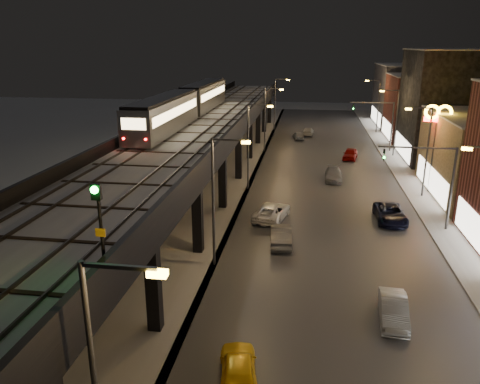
{
  "coord_description": "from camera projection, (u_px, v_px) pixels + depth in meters",
  "views": [
    {
      "loc": [
        5.41,
        -16.0,
        14.75
      ],
      "look_at": [
        0.91,
        14.36,
        5.0
      ],
      "focal_mm": 35.0,
      "sensor_mm": 36.0,
      "label": 1
    }
  ],
  "objects": [
    {
      "name": "viaduct_parapet_far",
      "position": [
        160.0,
        121.0,
        49.84
      ],
      "size": [
        0.3,
        100.0,
        1.1
      ],
      "primitive_type": "cube",
      "color": "black",
      "rests_on": "elevated_viaduct"
    },
    {
      "name": "streetlight_right_4",
      "position": [
        377.0,
        102.0,
        79.55
      ],
      "size": [
        2.56,
        0.28,
        9.0
      ],
      "color": "#38383A",
      "rests_on": "ground"
    },
    {
      "name": "sidewalk_right",
      "position": [
        418.0,
        185.0,
        50.84
      ],
      "size": [
        4.0,
        120.0,
        0.14
      ],
      "primitive_type": "cube",
      "color": "#9FA1A8",
      "rests_on": "ground"
    },
    {
      "name": "car_onc_white",
      "position": [
        334.0,
        175.0,
        52.62
      ],
      "size": [
        1.92,
        4.56,
        1.31
      ],
      "primitive_type": "imported",
      "rotation": [
        0.0,
        0.0,
        -0.02
      ],
      "color": "gray",
      "rests_on": "ground"
    },
    {
      "name": "under_viaduct_pavement",
      "position": [
        207.0,
        177.0,
        54.13
      ],
      "size": [
        11.0,
        120.0,
        0.06
      ],
      "primitive_type": "cube",
      "color": "#9FA1A8",
      "rests_on": "ground"
    },
    {
      "name": "streetlight_left_4",
      "position": [
        276.0,
        101.0,
        81.95
      ],
      "size": [
        2.57,
        0.28,
        9.0
      ],
      "color": "#38383A",
      "rests_on": "ground"
    },
    {
      "name": "rail_signal",
      "position": [
        98.0,
        209.0,
        17.11
      ],
      "size": [
        0.39,
        0.45,
        3.33
      ],
      "color": "black",
      "rests_on": "viaduct_trackbed"
    },
    {
      "name": "car_onc_dark",
      "position": [
        390.0,
        214.0,
        40.3
      ],
      "size": [
        2.5,
        5.21,
        1.43
      ],
      "primitive_type": "imported",
      "rotation": [
        0.0,
        0.0,
        0.02
      ],
      "color": "black",
      "rests_on": "ground"
    },
    {
      "name": "car_mid_silver",
      "position": [
        272.0,
        212.0,
        40.81
      ],
      "size": [
        3.38,
        5.53,
        1.43
      ],
      "primitive_type": "imported",
      "rotation": [
        0.0,
        0.0,
        2.94
      ],
      "color": "white",
      "rests_on": "ground"
    },
    {
      "name": "car_onc_silver",
      "position": [
        393.0,
        311.0,
        25.81
      ],
      "size": [
        1.74,
        4.22,
        1.36
      ],
      "primitive_type": "imported",
      "rotation": [
        0.0,
        0.0,
        -0.07
      ],
      "color": "#939AA9",
      "rests_on": "ground"
    },
    {
      "name": "car_onc_red",
      "position": [
        350.0,
        154.0,
        62.19
      ],
      "size": [
        2.42,
        4.42,
        1.43
      ],
      "primitive_type": "imported",
      "rotation": [
        0.0,
        0.0,
        -0.18
      ],
      "color": "#860806",
      "rests_on": "ground"
    },
    {
      "name": "subway_train",
      "position": [
        187.0,
        103.0,
        53.49
      ],
      "size": [
        2.77,
        34.04,
        3.31
      ],
      "color": "gray",
      "rests_on": "viaduct_trackbed"
    },
    {
      "name": "streetlight_left_3",
      "position": [
        267.0,
        115.0,
        64.98
      ],
      "size": [
        2.57,
        0.28,
        9.0
      ],
      "color": "#38383A",
      "rests_on": "ground"
    },
    {
      "name": "traffic_light_rig_b",
      "position": [
        384.0,
        120.0,
        65.76
      ],
      "size": [
        6.1,
        0.34,
        7.0
      ],
      "color": "#38383A",
      "rests_on": "ground"
    },
    {
      "name": "traffic_light_rig_a",
      "position": [
        438.0,
        178.0,
        37.47
      ],
      "size": [
        6.1,
        0.34,
        7.0
      ],
      "color": "#38383A",
      "rests_on": "ground"
    },
    {
      "name": "sign_mcdonalds",
      "position": [
        437.0,
        123.0,
        46.38
      ],
      "size": [
        2.7,
        0.64,
        9.06
      ],
      "color": "#38383A",
      "rests_on": "ground"
    },
    {
      "name": "streetlight_left_2",
      "position": [
        251.0,
        141.0,
        48.01
      ],
      "size": [
        2.57,
        0.28,
        9.0
      ],
      "color": "#38383A",
      "rests_on": "ground"
    },
    {
      "name": "building_f",
      "position": [
        411.0,
        95.0,
        86.92
      ],
      "size": [
        12.2,
        16.2,
        11.16
      ],
      "color": "#3B3B42",
      "rests_on": "ground"
    },
    {
      "name": "viaduct_parapet_streetside",
      "position": [
        240.0,
        123.0,
        48.63
      ],
      "size": [
        0.3,
        100.0,
        1.1
      ],
      "primitive_type": "cube",
      "color": "black",
      "rests_on": "elevated_viaduct"
    },
    {
      "name": "streetlight_left_0",
      "position": [
        102.0,
        375.0,
        14.07
      ],
      "size": [
        2.57,
        0.28,
        9.0
      ],
      "color": "#38383A",
      "rests_on": "ground"
    },
    {
      "name": "viaduct_trackbed",
      "position": [
        200.0,
        127.0,
        49.35
      ],
      "size": [
        8.4,
        100.0,
        0.32
      ],
      "color": "#B2B7C1",
      "rests_on": "elevated_viaduct"
    },
    {
      "name": "car_mid_dark",
      "position": [
        308.0,
        132.0,
        78.65
      ],
      "size": [
        2.14,
        4.49,
        1.26
      ],
      "primitive_type": "imported",
      "rotation": [
        0.0,
        0.0,
        3.06
      ],
      "color": "#9E9E9E",
      "rests_on": "ground"
    },
    {
      "name": "streetlight_left_1",
      "position": [
        217.0,
        194.0,
        31.04
      ],
      "size": [
        2.57,
        0.28,
        9.0
      ],
      "color": "#38383A",
      "rests_on": "ground"
    },
    {
      "name": "streetlight_right_2",
      "position": [
        425.0,
        146.0,
        45.61
      ],
      "size": [
        2.56,
        0.28,
        9.0
      ],
      "color": "#38383A",
      "rests_on": "ground"
    },
    {
      "name": "road_surface",
      "position": [
        325.0,
        182.0,
        52.25
      ],
      "size": [
        17.0,
        120.0,
        0.06
      ],
      "primitive_type": "cube",
      "color": "#46474D",
      "rests_on": "ground"
    },
    {
      "name": "building_d",
      "position": [
        456.0,
        106.0,
        60.07
      ],
      "size": [
        12.2,
        13.2,
        14.16
      ],
      "color": "black",
      "rests_on": "ground"
    },
    {
      "name": "streetlight_right_3",
      "position": [
        394.0,
        118.0,
        62.58
      ],
      "size": [
        2.56,
        0.28,
        9.0
      ],
      "color": "#38383A",
      "rests_on": "ground"
    },
    {
      "name": "car_taxi",
      "position": [
        238.0,
        370.0,
        21.11
      ],
      "size": [
        2.34,
        4.36,
        1.41
      ],
      "primitive_type": "imported",
      "rotation": [
        0.0,
        0.0,
        3.31
      ],
      "color": "yellow",
      "rests_on": "ground"
    },
    {
      "name": "car_near_white",
      "position": [
        281.0,
        236.0,
        35.73
      ],
      "size": [
        1.92,
        4.56,
        1.47
      ],
      "primitive_type": "imported",
      "rotation": [
        0.0,
        0.0,
        3.23
      ],
      "color": "#4C4E52",
      "rests_on": "ground"
    },
    {
      "name": "car_far_white",
      "position": [
        298.0,
        136.0,
        75.2
      ],
      "size": [
        2.1,
        3.99,
        1.29
      ],
      "primitive_type": "imported",
      "rotation": [
        0.0,
        0.0,
        3.3
      ],
      "color": "#A0A4AC",
      "rests_on": "ground"
    },
    {
      "name": "elevated_viaduct",
      "position": [
        200.0,
        134.0,
        49.46
      ],
      "size": [
        9.0,
        100.0,
        6.3
      ],
      "color": "black",
      "rests_on": "ground"
    },
    {
      "name": "building_e",
      "position": [
        428.0,
        108.0,
        73.87
      ],
      "size": [
        12.2,
        12.2,
        10.16
      ],
      "color": "brown",
      "rests_on": "ground"
    }
  ]
}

